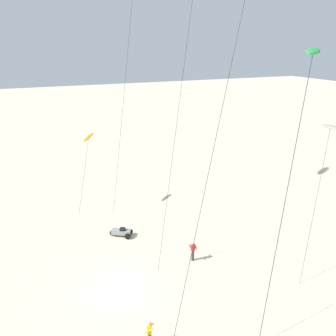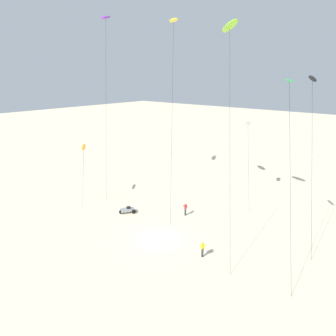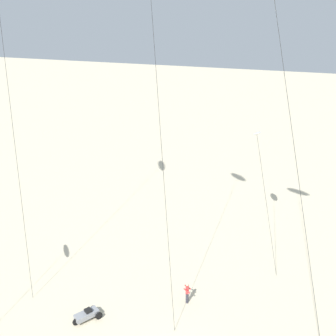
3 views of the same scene
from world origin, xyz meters
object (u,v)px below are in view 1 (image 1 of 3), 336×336
(kite_flyer_nearest, at_px, (150,333))
(beach_buggy, at_px, (121,232))
(kite_flyer_middle, at_px, (193,251))
(kite_green, at_px, (311,66))
(kite_white, at_px, (330,129))
(kite_orange, at_px, (88,139))

(kite_flyer_nearest, distance_m, beach_buggy, 13.01)
(kite_flyer_middle, height_order, beach_buggy, kite_flyer_middle)
(kite_flyer_nearest, relative_size, beach_buggy, 0.82)
(kite_green, relative_size, beach_buggy, 8.12)
(kite_white, height_order, kite_orange, kite_white)
(kite_white, distance_m, kite_flyer_middle, 14.12)
(beach_buggy, bearing_deg, kite_green, 8.98)
(kite_green, height_order, kite_orange, kite_green)
(kite_green, xyz_separation_m, kite_orange, (-24.70, -3.82, -8.31))
(kite_flyer_middle, bearing_deg, kite_orange, -158.30)
(beach_buggy, bearing_deg, kite_flyer_middle, 34.66)
(kite_orange, xyz_separation_m, beach_buggy, (7.02, 1.02, -7.16))
(kite_flyer_nearest, height_order, beach_buggy, kite_flyer_nearest)
(beach_buggy, bearing_deg, kite_flyer_nearest, -9.40)
(kite_white, xyz_separation_m, beach_buggy, (-8.83, -14.07, -10.14))
(kite_white, xyz_separation_m, kite_flyer_nearest, (4.00, -16.19, -9.68))
(kite_green, height_order, kite_flyer_middle, kite_green)
(beach_buggy, bearing_deg, kite_white, 57.89)
(kite_orange, relative_size, kite_flyer_middle, 4.81)
(kite_orange, distance_m, beach_buggy, 10.08)
(kite_green, bearing_deg, kite_flyer_nearest, -134.66)
(kite_orange, height_order, kite_flyer_middle, kite_orange)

